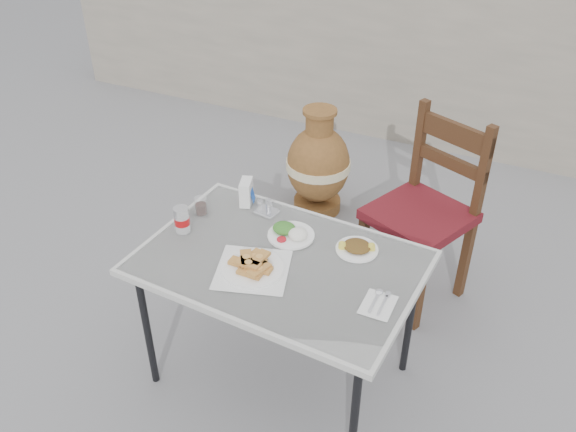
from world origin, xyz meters
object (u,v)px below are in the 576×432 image
at_px(soda_can, 182,220).
at_px(salad_chopped_plate, 357,247).
at_px(pide_plate, 253,265).
at_px(terracotta_urn, 318,165).
at_px(napkin_holder, 246,192).
at_px(cafe_table, 279,268).
at_px(condiment_caddy, 267,209).
at_px(chair, 425,210).
at_px(cola_glass, 201,207).
at_px(salad_rice_plate, 291,233).

bearing_deg(soda_can, salad_chopped_plate, 14.66).
xyz_separation_m(pide_plate, terracotta_urn, (-0.31, 1.43, -0.37)).
xyz_separation_m(pide_plate, napkin_holder, (-0.25, 0.41, 0.03)).
xyz_separation_m(cafe_table, condiment_caddy, (-0.19, 0.27, 0.07)).
xyz_separation_m(chair, terracotta_urn, (-0.77, 0.49, -0.19)).
bearing_deg(salad_chopped_plate, soda_can, -165.34).
bearing_deg(soda_can, terracotta_urn, 86.93).
relative_size(salad_chopped_plate, napkin_holder, 1.51).
relative_size(soda_can, chair, 0.12).
height_order(cola_glass, chair, chair).
height_order(cafe_table, terracotta_urn, terracotta_urn).
bearing_deg(condiment_caddy, terracotta_urn, 99.98).
height_order(cafe_table, salad_chopped_plate, salad_chopped_plate).
bearing_deg(terracotta_urn, napkin_holder, -86.15).
bearing_deg(salad_chopped_plate, cafe_table, -144.21).
height_order(salad_rice_plate, soda_can, soda_can).
xyz_separation_m(salad_rice_plate, napkin_holder, (-0.29, 0.15, 0.04)).
xyz_separation_m(pide_plate, salad_rice_plate, (0.04, 0.26, -0.01)).
bearing_deg(terracotta_urn, soda_can, -93.07).
height_order(napkin_holder, condiment_caddy, napkin_holder).
relative_size(condiment_caddy, terracotta_urn, 0.15).
relative_size(salad_chopped_plate, soda_can, 1.49).
relative_size(cafe_table, terracotta_urn, 1.66).
bearing_deg(terracotta_urn, salad_chopped_plate, -60.86).
relative_size(pide_plate, chair, 0.35).
bearing_deg(chair, napkin_holder, -119.34).
distance_m(cafe_table, terracotta_urn, 1.42).
bearing_deg(soda_can, salad_rice_plate, 20.47).
height_order(condiment_caddy, chair, chair).
bearing_deg(terracotta_urn, condiment_caddy, -80.02).
xyz_separation_m(pide_plate, cola_glass, (-0.39, 0.25, 0.01)).
xyz_separation_m(cola_glass, terracotta_urn, (0.07, 1.18, -0.38)).
height_order(pide_plate, cola_glass, cola_glass).
bearing_deg(pide_plate, salad_chopped_plate, 41.75).
bearing_deg(pide_plate, chair, 64.12).
relative_size(condiment_caddy, chair, 0.10).
relative_size(salad_rice_plate, chair, 0.20).
xyz_separation_m(pide_plate, chair, (0.46, 0.94, -0.19)).
bearing_deg(napkin_holder, salad_rice_plate, -44.99).
distance_m(soda_can, chair, 1.21).
bearing_deg(salad_rice_plate, soda_can, -159.53).
relative_size(pide_plate, cola_glass, 4.43).
distance_m(salad_rice_plate, salad_chopped_plate, 0.28).
relative_size(pide_plate, salad_chopped_plate, 1.99).
xyz_separation_m(condiment_caddy, chair, (0.58, 0.57, -0.18)).
xyz_separation_m(cafe_table, salad_chopped_plate, (0.26, 0.19, 0.06)).
bearing_deg(cafe_table, condiment_caddy, 125.38).
relative_size(napkin_holder, terracotta_urn, 0.17).
height_order(pide_plate, soda_can, soda_can).
bearing_deg(chair, salad_chopped_plate, -78.07).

